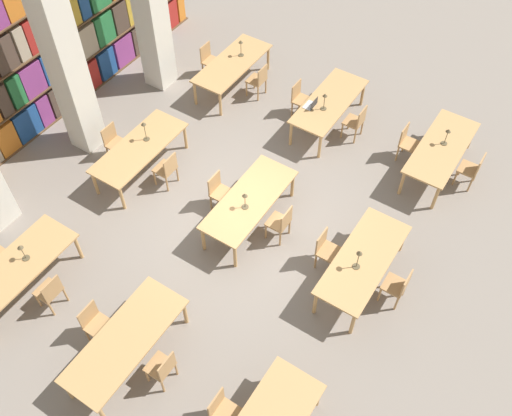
{
  "coord_description": "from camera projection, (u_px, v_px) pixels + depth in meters",
  "views": [
    {
      "loc": [
        -5.93,
        -4.12,
        9.42
      ],
      "look_at": [
        0.0,
        -0.27,
        0.66
      ],
      "focal_mm": 40.0,
      "sensor_mm": 36.0,
      "label": 1
    }
  ],
  "objects": [
    {
      "name": "desk_lamp_3",
      "position": [
        245.0,
        198.0,
        10.97
      ],
      "size": [
        0.14,
        0.14,
        0.41
      ],
      "color": "brown",
      "rests_on": "reading_table_4"
    },
    {
      "name": "chair_1",
      "position": [
        223.0,
        411.0,
        8.92
      ],
      "size": [
        0.42,
        0.4,
        0.89
      ],
      "rotation": [
        0.0,
        0.0,
        3.14
      ],
      "color": "tan",
      "rests_on": "ground_plane"
    },
    {
      "name": "desk_lamp_1",
      "position": [
        359.0,
        257.0,
        10.06
      ],
      "size": [
        0.14,
        0.14,
        0.48
      ],
      "color": "brown",
      "rests_on": "reading_table_1"
    },
    {
      "name": "laptop",
      "position": [
        311.0,
        105.0,
        13.03
      ],
      "size": [
        0.32,
        0.22,
        0.21
      ],
      "rotation": [
        0.0,
        0.0,
        3.14
      ],
      "color": "silver",
      "rests_on": "reading_table_5"
    },
    {
      "name": "chair_17",
      "position": [
        210.0,
        60.0,
        14.55
      ],
      "size": [
        0.42,
        0.4,
        0.89
      ],
      "rotation": [
        0.0,
        0.0,
        3.14
      ],
      "color": "tan",
      "rests_on": "ground_plane"
    },
    {
      "name": "chair_15",
      "position": [
        115.0,
        142.0,
        12.67
      ],
      "size": [
        0.42,
        0.4,
        0.89
      ],
      "rotation": [
        0.0,
        0.0,
        3.14
      ],
      "color": "tan",
      "rests_on": "ground_plane"
    },
    {
      "name": "reading_table_4",
      "position": [
        249.0,
        201.0,
        11.37
      ],
      "size": [
        2.32,
        0.92,
        0.73
      ],
      "color": "tan",
      "rests_on": "ground_plane"
    },
    {
      "name": "desk_lamp_2",
      "position": [
        447.0,
        134.0,
        12.07
      ],
      "size": [
        0.14,
        0.14,
        0.42
      ],
      "color": "brown",
      "rests_on": "reading_table_2"
    },
    {
      "name": "desk_lamp_4",
      "position": [
        325.0,
        99.0,
        12.77
      ],
      "size": [
        0.14,
        0.14,
        0.44
      ],
      "color": "brown",
      "rests_on": "reading_table_5"
    },
    {
      "name": "reading_table_6",
      "position": [
        17.0,
        269.0,
        10.37
      ],
      "size": [
        2.32,
        0.92,
        0.73
      ],
      "color": "tan",
      "rests_on": "ground_plane"
    },
    {
      "name": "reading_table_8",
      "position": [
        232.0,
        65.0,
        14.13
      ],
      "size": [
        2.32,
        0.92,
        0.73
      ],
      "color": "tan",
      "rests_on": "ground_plane"
    },
    {
      "name": "chair_9",
      "position": [
        220.0,
        191.0,
        11.77
      ],
      "size": [
        0.42,
        0.4,
        0.89
      ],
      "rotation": [
        0.0,
        0.0,
        3.14
      ],
      "color": "tan",
      "rests_on": "ground_plane"
    },
    {
      "name": "chair_8",
      "position": [
        281.0,
        222.0,
        11.26
      ],
      "size": [
        0.42,
        0.4,
        0.89
      ],
      "color": "tan",
      "rests_on": "ground_plane"
    },
    {
      "name": "chair_14",
      "position": [
        167.0,
        169.0,
        12.16
      ],
      "size": [
        0.42,
        0.4,
        0.89
      ],
      "color": "tan",
      "rests_on": "ground_plane"
    },
    {
      "name": "reading_table_3",
      "position": [
        126.0,
        341.0,
        9.47
      ],
      "size": [
        2.32,
        0.92,
        0.73
      ],
      "color": "tan",
      "rests_on": "ground_plane"
    },
    {
      "name": "desk_lamp_6",
      "position": [
        144.0,
        128.0,
        12.12
      ],
      "size": [
        0.14,
        0.14,
        0.5
      ],
      "color": "brown",
      "rests_on": "reading_table_7"
    },
    {
      "name": "chair_12",
      "position": [
        50.0,
        291.0,
        10.27
      ],
      "size": [
        0.42,
        0.4,
        0.89
      ],
      "color": "tan",
      "rests_on": "ground_plane"
    },
    {
      "name": "chair_11",
      "position": [
        300.0,
        98.0,
        13.6
      ],
      "size": [
        0.42,
        0.4,
        0.89
      ],
      "rotation": [
        0.0,
        0.0,
        3.14
      ],
      "color": "tan",
      "rests_on": "ground_plane"
    },
    {
      "name": "chair_4",
      "position": [
        472.0,
        169.0,
        12.16
      ],
      "size": [
        0.42,
        0.4,
        0.89
      ],
      "color": "tan",
      "rests_on": "ground_plane"
    },
    {
      "name": "reading_table_5",
      "position": [
        329.0,
        103.0,
        13.24
      ],
      "size": [
        2.32,
        0.92,
        0.73
      ],
      "color": "tan",
      "rests_on": "ground_plane"
    },
    {
      "name": "chair_2",
      "position": [
        398.0,
        286.0,
        10.35
      ],
      "size": [
        0.42,
        0.4,
        0.89
      ],
      "color": "tan",
      "rests_on": "ground_plane"
    },
    {
      "name": "chair_16",
      "position": [
        258.0,
        80.0,
        14.04
      ],
      "size": [
        0.42,
        0.4,
        0.89
      ],
      "color": "tan",
      "rests_on": "ground_plane"
    },
    {
      "name": "chair_3",
      "position": [
        326.0,
        249.0,
        10.85
      ],
      "size": [
        0.42,
        0.4,
        0.89
      ],
      "rotation": [
        0.0,
        0.0,
        3.14
      ],
      "color": "tan",
      "rests_on": "ground_plane"
    },
    {
      "name": "reading_table_7",
      "position": [
        139.0,
        149.0,
        12.29
      ],
      "size": [
        2.32,
        0.92,
        0.73
      ],
      "color": "tan",
      "rests_on": "ground_plane"
    },
    {
      "name": "bookshelf_bank",
      "position": [
        15.0,
        23.0,
        11.74
      ],
      "size": [
        10.63,
        0.35,
        5.5
      ],
      "color": "brown",
      "rests_on": "ground_plane"
    },
    {
      "name": "chair_6",
      "position": [
        163.0,
        367.0,
        9.37
      ],
      "size": [
        0.42,
        0.4,
        0.89
      ],
      "color": "tan",
      "rests_on": "ground_plane"
    },
    {
      "name": "chair_5",
      "position": [
        407.0,
        142.0,
        12.67
      ],
      "size": [
        0.42,
        0.4,
        0.89
      ],
      "rotation": [
        0.0,
        0.0,
        3.14
      ],
      "color": "tan",
      "rests_on": "ground_plane"
    },
    {
      "name": "chair_10",
      "position": [
        356.0,
        121.0,
        13.09
      ],
      "size": [
        0.42,
        0.4,
        0.89
      ],
      "color": "tan",
      "rests_on": "ground_plane"
    },
    {
      "name": "pillar_center",
      "position": [
        55.0,
        31.0,
        11.03
      ],
      "size": [
        0.6,
        0.6,
        6.0
      ],
      "color": "beige",
      "rests_on": "ground_plane"
    },
    {
      "name": "desk_lamp_7",
      "position": [
        241.0,
        45.0,
        14.03
      ],
      "size": [
        0.14,
        0.14,
        0.44
      ],
      "color": "brown",
      "rests_on": "reading_table_8"
    },
    {
      "name": "ground_plane",
      "position": [
        245.0,
        222.0,
        11.87
      ],
      "size": [
        40.0,
        40.0,
        0.0
      ],
      "primitive_type": "plane",
      "color": "gray"
    },
    {
      "name": "desk_lamp_5",
      "position": [
        22.0,
        250.0,
        10.22
      ],
      "size": [
        0.14,
        0.14,
        0.4
      ],
      "color": "brown",
      "rests_on": "reading_table_6"
    },
    {
      "name": "reading_table_2",
      "position": [
        441.0,
        149.0,
        12.29
      ],
      "size": [
        2.32,
        0.92,
        0.73
      ],
      "color": "tan",
      "rests_on": "ground_plane"
    },
    {
      "name": "reading_table_1",
      "position": [
        363.0,
        261.0,
        10.48
      ],
      "size": [
        2.32,
        0.92,
        0.73
      ],
      "color": "tan",
      "rests_on": "ground_plane"
    },
    {
      "name": "chair_7",
      "position": [
        96.0,
        323.0,
        9.87
      ],
      "size": [
        0.42,
        0.4,
        0.89
      ],
      "rotation": [
        0.0,
        0.0,
        3.14
      ],
      "color": "tan",
      "rests_on": "ground_plane"
    }
  ]
}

